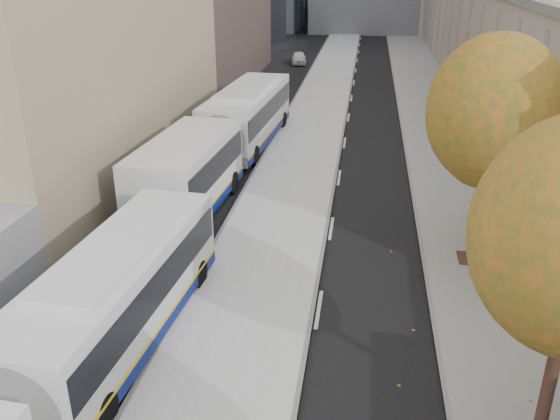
# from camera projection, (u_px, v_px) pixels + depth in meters

# --- Properties ---
(bus_platform) EXTENTS (4.25, 150.00, 0.15)m
(bus_platform) POSITION_uv_depth(u_px,v_px,m) (305.00, 145.00, 34.15)
(bus_platform) COLOR #B7B7B7
(bus_platform) RESTS_ON ground
(sidewalk) EXTENTS (4.75, 150.00, 0.08)m
(sidewalk) POSITION_uv_depth(u_px,v_px,m) (447.00, 152.00, 33.11)
(sidewalk) COLOR gray
(sidewalk) RESTS_ON ground
(building_tan) EXTENTS (18.00, 92.00, 8.00)m
(building_tan) POSITION_uv_depth(u_px,v_px,m) (540.00, 25.00, 56.40)
(building_tan) COLOR gray
(building_tan) RESTS_ON ground
(tree_d) EXTENTS (4.40, 4.40, 7.60)m
(tree_d) POSITION_uv_depth(u_px,v_px,m) (495.00, 112.00, 19.22)
(tree_d) COLOR #302218
(tree_d) RESTS_ON sidewalk
(bus_near) EXTENTS (3.60, 16.99, 2.81)m
(bus_near) POSITION_uv_depth(u_px,v_px,m) (39.00, 384.00, 12.92)
(bus_near) COLOR silver
(bus_near) RESTS_ON ground
(bus_far) EXTENTS (3.94, 19.18, 3.17)m
(bus_far) POSITION_uv_depth(u_px,v_px,m) (227.00, 135.00, 30.09)
(bus_far) COLOR silver
(bus_far) RESTS_ON ground
(distant_car) EXTENTS (1.89, 3.72, 1.21)m
(distant_car) POSITION_uv_depth(u_px,v_px,m) (299.00, 58.00, 59.76)
(distant_car) COLOR silver
(distant_car) RESTS_ON ground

